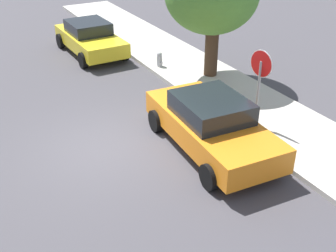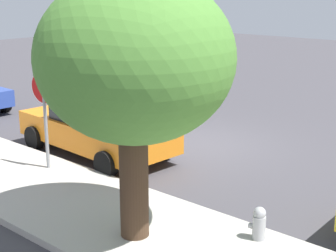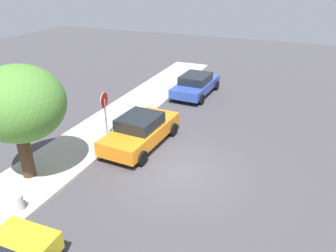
# 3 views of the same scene
# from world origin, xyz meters

# --- Properties ---
(ground_plane) EXTENTS (60.00, 60.00, 0.00)m
(ground_plane) POSITION_xyz_m (0.00, 0.00, 0.00)
(ground_plane) COLOR #423F44
(sidewalk_curb) EXTENTS (32.00, 2.84, 0.14)m
(sidewalk_curb) POSITION_xyz_m (0.00, 4.88, 0.07)
(sidewalk_curb) COLOR #B2ADA3
(sidewalk_curb) RESTS_ON ground_plane
(stop_sign) EXTENTS (0.76, 0.13, 2.42)m
(stop_sign) POSITION_xyz_m (1.18, 4.07, 1.66)
(stop_sign) COLOR gray
(stop_sign) RESTS_ON ground_plane
(parked_car_orange) EXTENTS (4.55, 2.27, 1.48)m
(parked_car_orange) POSITION_xyz_m (1.39, 2.38, 0.74)
(parked_car_orange) COLOR orange
(parked_car_orange) RESTS_ON ground_plane
(street_tree_near_corner) EXTENTS (3.21, 3.21, 4.50)m
(street_tree_near_corner) POSITION_xyz_m (-2.64, 4.99, 3.09)
(street_tree_near_corner) COLOR #422D1E
(street_tree_near_corner) RESTS_ON ground_plane
(fire_hydrant) EXTENTS (0.30, 0.22, 0.72)m
(fire_hydrant) POSITION_xyz_m (-4.38, 3.90, 0.36)
(fire_hydrant) COLOR #A5A5A8
(fire_hydrant) RESTS_ON ground_plane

